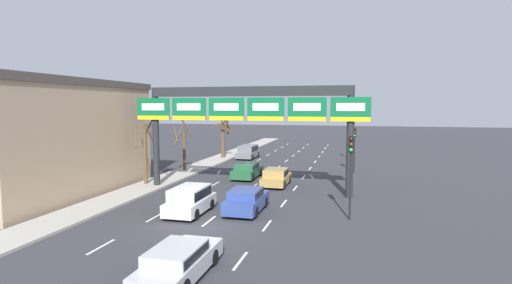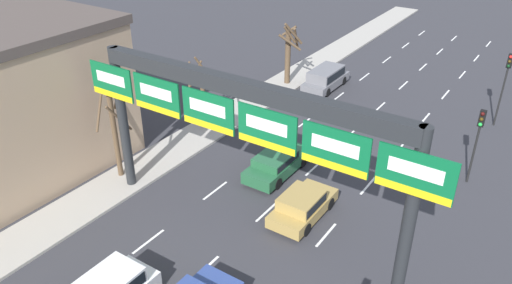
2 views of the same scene
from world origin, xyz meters
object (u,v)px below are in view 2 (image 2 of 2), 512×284
Objects in this scene: suv_grey at (326,77)px; tree_bare_second at (289,51)px; tree_bare_closest at (201,92)px; car_gold at (302,205)px; traffic_light_far_end at (506,76)px; sign_gantry at (240,119)px; tree_bare_third at (115,132)px; car_green at (277,162)px; traffic_light_near_gantry at (479,132)px.

tree_bare_second reaches higher than suv_grey.
suv_grey is at bearing 70.94° from tree_bare_closest.
traffic_light_far_end is at bearing 70.17° from car_gold.
tree_bare_closest is at bearing 138.48° from sign_gantry.
tree_bare_closest is 0.97× the size of tree_bare_third.
tree_bare_second reaches higher than car_green.
sign_gantry is at bearing -125.92° from traffic_light_near_gantry.
tree_bare_closest is at bearing -169.66° from traffic_light_near_gantry.
tree_bare_closest reaches higher than car_gold.
traffic_light_near_gantry is 0.87× the size of traffic_light_far_end.
tree_bare_second is at bearing 122.95° from car_gold.
traffic_light_near_gantry reaches higher than car_green.
car_green is 13.19m from suv_grey.
tree_bare_closest is (-16.00, -11.12, -1.01)m from traffic_light_far_end.
car_gold is 10.65m from tree_bare_third.
tree_bare_third is (-3.58, -17.88, 1.93)m from suv_grey.
sign_gantry is at bearing -2.09° from tree_bare_third.
car_green is at bearing 139.06° from car_gold.
tree_bare_closest reaches higher than car_green.
sign_gantry is 11.99m from tree_bare_closest.
tree_bare_second reaches higher than traffic_light_far_end.
tree_bare_closest is (-16.22, -2.96, -0.58)m from traffic_light_near_gantry.
suv_grey is at bearing 148.71° from traffic_light_near_gantry.
tree_bare_third is (-10.15, -2.43, 2.09)m from car_gold.
car_green is 10.72m from traffic_light_near_gantry.
traffic_light_near_gantry is (7.65, 10.56, -2.97)m from sign_gantry.
traffic_light_far_end is at bearing 91.59° from traffic_light_near_gantry.
traffic_light_near_gantry is at bearing -31.29° from suv_grey.
tree_bare_second is 16.83m from tree_bare_third.
tree_bare_closest reaches higher than suv_grey.
sign_gantry is at bearing -121.19° from car_gold.
car_gold is at bearing -127.46° from traffic_light_near_gantry.
tree_bare_closest is at bearing 90.65° from tree_bare_third.
traffic_light_near_gantry is 19.12m from tree_bare_third.
car_gold is (1.66, 2.74, -5.33)m from sign_gantry.
suv_grey is at bearing 78.68° from tree_bare_third.
car_gold is 0.82× the size of traffic_light_far_end.
traffic_light_far_end is 0.97× the size of tree_bare_third.
traffic_light_far_end is (8.90, 13.25, 2.81)m from car_green.
car_green is 0.90× the size of tree_bare_third.
traffic_light_near_gantry is 0.87× the size of tree_bare_closest.
car_gold is 17.26m from tree_bare_second.
tree_bare_closest is (-3.66, -10.60, 1.62)m from suv_grey.
tree_bare_closest is at bearing -145.20° from traffic_light_far_end.
sign_gantry is 3.78× the size of car_green.
sign_gantry reaches higher than suv_grey.
car_green is at bearing -62.06° from tree_bare_second.
traffic_light_far_end reaches higher than car_green.
tree_bare_second is at bearing 87.16° from tree_bare_third.
car_gold is 0.81× the size of tree_bare_second.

